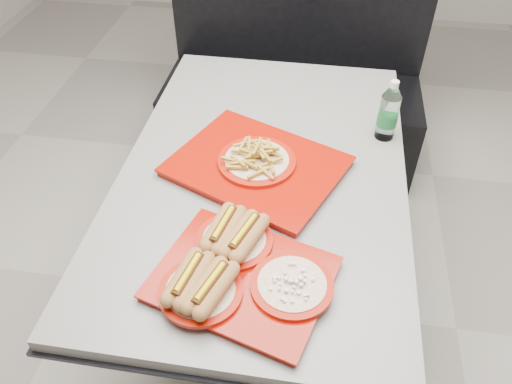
% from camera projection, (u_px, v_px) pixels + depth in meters
% --- Properties ---
extents(ground, '(6.00, 6.00, 0.00)m').
position_uv_depth(ground, '(262.00, 303.00, 2.11)').
color(ground, '#A19C90').
rests_on(ground, ground).
extents(diner_table, '(0.92, 1.42, 0.75)m').
position_uv_depth(diner_table, '(263.00, 204.00, 1.71)').
color(diner_table, black).
rests_on(diner_table, ground).
extents(booth_bench, '(1.30, 0.57, 1.35)m').
position_uv_depth(booth_bench, '(293.00, 86.00, 2.63)').
color(booth_bench, black).
rests_on(booth_bench, ground).
extents(tray_near, '(0.50, 0.44, 0.09)m').
position_uv_depth(tray_near, '(236.00, 270.00, 1.26)').
color(tray_near, '#950F04').
rests_on(tray_near, diner_table).
extents(tray_far, '(0.62, 0.57, 0.10)m').
position_uv_depth(tray_far, '(257.00, 163.00, 1.57)').
color(tray_far, '#950F04').
rests_on(tray_far, diner_table).
extents(water_bottle, '(0.07, 0.07, 0.22)m').
position_uv_depth(water_bottle, '(388.00, 114.00, 1.66)').
color(water_bottle, silver).
rests_on(water_bottle, diner_table).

